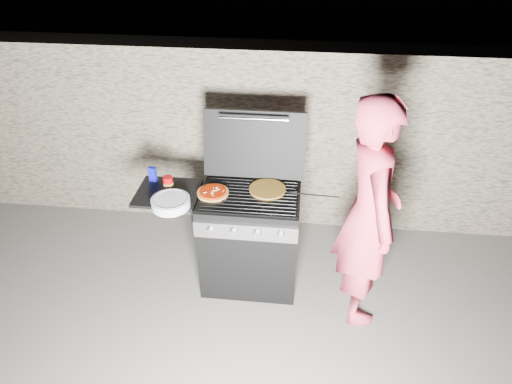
# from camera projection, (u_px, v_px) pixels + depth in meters

# --- Properties ---
(ground) EXTENTS (50.00, 50.00, 0.00)m
(ground) POSITION_uv_depth(u_px,v_px,m) (251.00, 278.00, 4.13)
(ground) COLOR #5B5751
(stone_wall) EXTENTS (8.00, 0.35, 1.80)m
(stone_wall) POSITION_uv_depth(u_px,v_px,m) (262.00, 137.00, 4.49)
(stone_wall) COLOR gray
(stone_wall) RESTS_ON ground
(gas_grill) EXTENTS (1.34, 0.79, 0.91)m
(gas_grill) POSITION_uv_depth(u_px,v_px,m) (221.00, 238.00, 3.90)
(gas_grill) COLOR black
(gas_grill) RESTS_ON ground
(pizza_topped) EXTENTS (0.32, 0.32, 0.03)m
(pizza_topped) POSITION_uv_depth(u_px,v_px,m) (213.00, 192.00, 3.64)
(pizza_topped) COLOR #E29649
(pizza_topped) RESTS_ON gas_grill
(pizza_plain) EXTENTS (0.30, 0.30, 0.02)m
(pizza_plain) POSITION_uv_depth(u_px,v_px,m) (267.00, 189.00, 3.68)
(pizza_plain) COLOR #B3842B
(pizza_plain) RESTS_ON gas_grill
(sauce_jar) EXTENTS (0.10, 0.10, 0.12)m
(sauce_jar) POSITION_uv_depth(u_px,v_px,m) (168.00, 183.00, 3.67)
(sauce_jar) COLOR #9F0107
(sauce_jar) RESTS_ON gas_grill
(blue_carton) EXTENTS (0.07, 0.05, 0.13)m
(blue_carton) POSITION_uv_depth(u_px,v_px,m) (153.00, 174.00, 3.78)
(blue_carton) COLOR #090D88
(blue_carton) RESTS_ON gas_grill
(plate_stack) EXTENTS (0.31, 0.31, 0.07)m
(plate_stack) POSITION_uv_depth(u_px,v_px,m) (171.00, 203.00, 3.50)
(plate_stack) COLOR silver
(plate_stack) RESTS_ON gas_grill
(person) EXTENTS (0.56, 0.76, 1.89)m
(person) POSITION_uv_depth(u_px,v_px,m) (368.00, 215.00, 3.35)
(person) COLOR #C6374C
(person) RESTS_ON ground
(tongs) EXTENTS (0.41, 0.15, 0.09)m
(tongs) POSITION_uv_depth(u_px,v_px,m) (312.00, 195.00, 3.55)
(tongs) COLOR black
(tongs) RESTS_ON gas_grill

